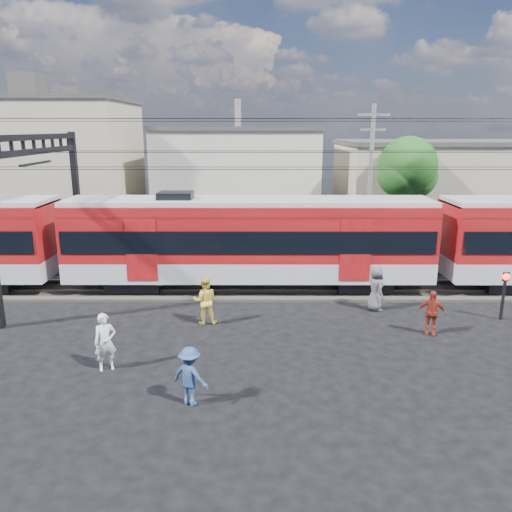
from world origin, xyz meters
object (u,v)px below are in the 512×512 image
object	(u,v)px
commuter_train	(254,238)
pedestrian_a	(105,342)
crossing_signal	(504,287)
pedestrian_c	(190,376)

from	to	relation	value
commuter_train	pedestrian_a	size ratio (longest dim) A/B	27.95
commuter_train	crossing_signal	world-z (taller)	commuter_train
crossing_signal	pedestrian_a	bearing A→B (deg)	-163.51
commuter_train	pedestrian_c	world-z (taller)	commuter_train
pedestrian_a	pedestrian_c	bearing A→B (deg)	-58.31
pedestrian_a	crossing_signal	bearing A→B (deg)	-6.75
pedestrian_a	crossing_signal	size ratio (longest dim) A/B	0.95
commuter_train	pedestrian_c	bearing A→B (deg)	-99.37
commuter_train	pedestrian_a	bearing A→B (deg)	-119.69
pedestrian_c	pedestrian_a	bearing A→B (deg)	-8.36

